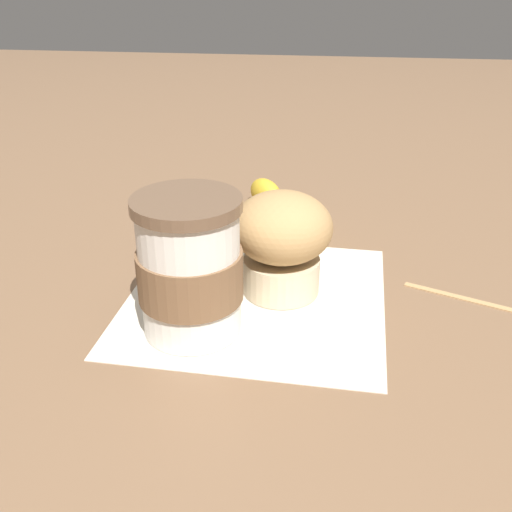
{
  "coord_description": "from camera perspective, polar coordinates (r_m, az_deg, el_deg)",
  "views": [
    {
      "loc": [
        -0.49,
        -0.06,
        0.3
      ],
      "look_at": [
        0.0,
        0.0,
        0.05
      ],
      "focal_mm": 42.0,
      "sensor_mm": 36.0,
      "label": 1
    }
  ],
  "objects": [
    {
      "name": "muffin",
      "position": [
        0.56,
        2.48,
        1.63
      ],
      "size": [
        0.09,
        0.09,
        0.1
      ],
      "color": "beige",
      "rests_on": "paper_napkin"
    },
    {
      "name": "coffee_cup",
      "position": [
        0.5,
        -6.32,
        -1.16
      ],
      "size": [
        0.09,
        0.09,
        0.12
      ],
      "color": "silver",
      "rests_on": "paper_napkin"
    },
    {
      "name": "ground_plane",
      "position": [
        0.58,
        0.0,
        -4.04
      ],
      "size": [
        3.0,
        3.0,
        0.0
      ],
      "primitive_type": "plane",
      "color": "brown"
    },
    {
      "name": "banana",
      "position": [
        0.69,
        2.72,
        3.44
      ],
      "size": [
        0.23,
        0.11,
        0.04
      ],
      "color": "gold",
      "rests_on": "paper_napkin"
    },
    {
      "name": "paper_napkin",
      "position": [
        0.58,
        0.0,
        -3.98
      ],
      "size": [
        0.25,
        0.25,
        0.0
      ],
      "primitive_type": "cube",
      "rotation": [
        0.0,
        0.0,
        -0.04
      ],
      "color": "beige",
      "rests_on": "ground_plane"
    },
    {
      "name": "wooden_stirrer",
      "position": [
        0.61,
        18.94,
        -3.73
      ],
      "size": [
        0.05,
        0.1,
        0.0
      ],
      "primitive_type": "cube",
      "rotation": [
        0.0,
        0.0,
        4.33
      ],
      "color": "tan",
      "rests_on": "ground_plane"
    }
  ]
}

